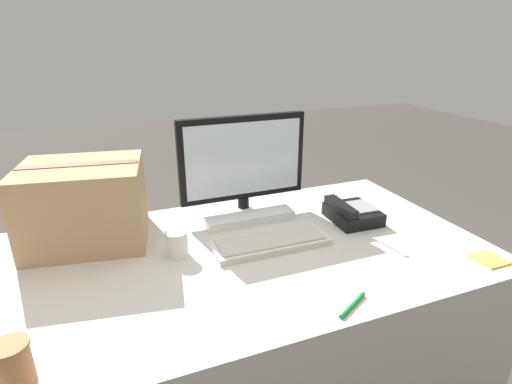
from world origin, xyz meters
TOP-DOWN VIEW (x-y plane):
  - office_desk at (0.00, 0.00)m, footprint 1.80×0.90m
  - monitor at (0.17, 0.27)m, footprint 0.50×0.23m
  - keyboard at (0.17, 0.00)m, footprint 0.41×0.15m
  - desk_phone at (0.55, 0.07)m, footprint 0.18×0.20m
  - paper_cup_left at (-0.55, -0.34)m, footprint 0.08×0.08m
  - paper_cup_right at (-0.14, 0.05)m, footprint 0.08×0.08m
  - spoon at (0.56, -0.19)m, footprint 0.04×0.15m
  - cardboard_box at (-0.41, 0.27)m, footprint 0.44×0.37m
  - pen_marker at (0.25, -0.39)m, footprint 0.12×0.07m
  - sticky_note_pad at (0.80, -0.35)m, footprint 0.09×0.09m

SIDE VIEW (x-z plane):
  - office_desk at x=0.00m, z-range 0.00..0.72m
  - spoon at x=0.56m, z-range 0.72..0.73m
  - sticky_note_pad at x=0.80m, z-range 0.72..0.73m
  - pen_marker at x=0.25m, z-range 0.72..0.73m
  - keyboard at x=0.17m, z-range 0.72..0.75m
  - desk_phone at x=0.55m, z-range 0.71..0.79m
  - paper_cup_right at x=-0.14m, z-range 0.72..0.81m
  - paper_cup_left at x=-0.55m, z-range 0.72..0.82m
  - cardboard_box at x=-0.41m, z-range 0.72..1.00m
  - monitor at x=0.17m, z-range 0.68..1.09m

